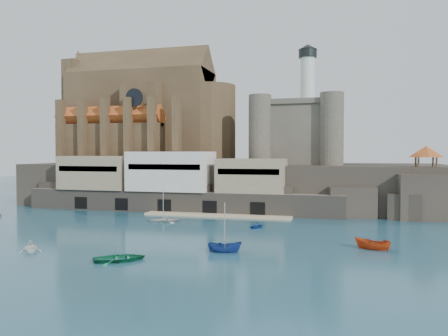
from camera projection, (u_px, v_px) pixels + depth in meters
ground at (175, 231)px, 70.83m from camera, size 300.00×300.00×0.00m
promontory at (232, 184)px, 108.74m from camera, size 100.00×36.00×10.00m
quay at (170, 183)px, 95.51m from camera, size 70.00×12.00×13.05m
church at (147, 118)px, 116.66m from camera, size 47.00×25.93×30.51m
castle_keep at (299, 130)px, 105.77m from camera, size 21.20×21.20×29.30m
rock_outcrop at (425, 198)px, 84.93m from camera, size 14.50×10.50×8.70m
pavilion at (426, 153)px, 84.78m from camera, size 6.40×6.40×5.40m
boat_1 at (31, 252)px, 56.04m from camera, size 3.50×3.32×3.49m
boat_2 at (225, 252)px, 56.04m from camera, size 1.97×1.94×4.41m
boat_3 at (120, 261)px, 51.57m from camera, size 3.32×4.34×6.05m
boat_5 at (372, 249)px, 57.51m from camera, size 2.20×2.17×4.66m
boat_6 at (163, 222)px, 80.67m from camera, size 2.58×4.31×5.82m
boat_7 at (256, 228)px, 73.97m from camera, size 2.80×2.63×2.79m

